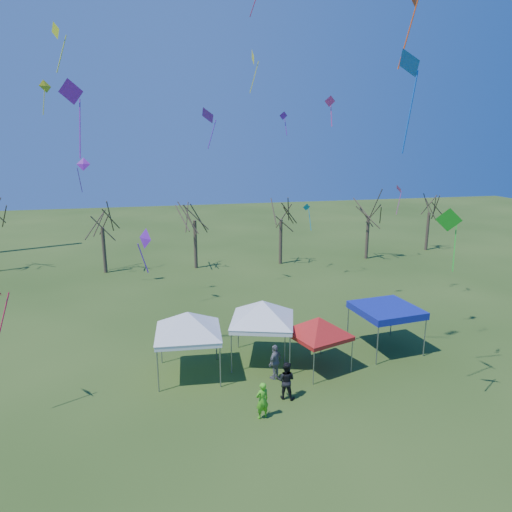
{
  "coord_description": "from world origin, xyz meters",
  "views": [
    {
      "loc": [
        -6.4,
        -18.43,
        11.86
      ],
      "look_at": [
        -1.4,
        3.0,
        6.34
      ],
      "focal_mm": 32.0,
      "sensor_mm": 36.0,
      "label": 1
    }
  ],
  "objects_px": {
    "tree_3": "(281,203)",
    "tent_white_west": "(188,316)",
    "tree_5": "(430,199)",
    "person_dark": "(286,380)",
    "person_grey": "(275,362)",
    "tree_4": "(369,201)",
    "tent_white_mid": "(262,305)",
    "tent_red": "(319,321)",
    "tree_2": "(194,203)",
    "person_green": "(262,400)",
    "tree_1": "(101,211)",
    "tent_blue": "(386,310)"
  },
  "relations": [
    {
      "from": "tree_3",
      "to": "tent_blue",
      "type": "bearing_deg",
      "value": -88.43
    },
    {
      "from": "tree_1",
      "to": "person_dark",
      "type": "xyz_separation_m",
      "value": [
        10.16,
        -24.46,
        -4.87
      ]
    },
    {
      "from": "tent_white_mid",
      "to": "tent_red",
      "type": "distance_m",
      "value": 3.13
    },
    {
      "from": "tent_white_mid",
      "to": "tree_4",
      "type": "bearing_deg",
      "value": 50.9
    },
    {
      "from": "tent_red",
      "to": "tent_blue",
      "type": "bearing_deg",
      "value": 15.99
    },
    {
      "from": "tree_2",
      "to": "tent_blue",
      "type": "xyz_separation_m",
      "value": [
        8.95,
        -20.39,
        -3.88
      ]
    },
    {
      "from": "person_grey",
      "to": "person_dark",
      "type": "bearing_deg",
      "value": 47.14
    },
    {
      "from": "tree_4",
      "to": "tent_white_west",
      "type": "bearing_deg",
      "value": -134.59
    },
    {
      "from": "tree_1",
      "to": "tent_red",
      "type": "height_order",
      "value": "tree_1"
    },
    {
      "from": "tree_1",
      "to": "tree_2",
      "type": "distance_m",
      "value": 8.42
    },
    {
      "from": "tree_2",
      "to": "tree_3",
      "type": "xyz_separation_m",
      "value": [
        8.4,
        -0.33,
        -0.21
      ]
    },
    {
      "from": "tent_white_mid",
      "to": "tree_3",
      "type": "bearing_deg",
      "value": 71.13
    },
    {
      "from": "tent_white_mid",
      "to": "person_grey",
      "type": "xyz_separation_m",
      "value": [
        0.17,
        -2.05,
        -2.36
      ]
    },
    {
      "from": "tree_5",
      "to": "tent_blue",
      "type": "bearing_deg",
      "value": -127.82
    },
    {
      "from": "tree_5",
      "to": "tent_red",
      "type": "relative_size",
      "value": 2.04
    },
    {
      "from": "tree_3",
      "to": "tent_red",
      "type": "distance_m",
      "value": 22.04
    },
    {
      "from": "tree_5",
      "to": "person_dark",
      "type": "bearing_deg",
      "value": -133.23
    },
    {
      "from": "tree_3",
      "to": "tree_4",
      "type": "height_order",
      "value": "tree_3"
    },
    {
      "from": "tree_3",
      "to": "tent_white_west",
      "type": "distance_m",
      "value": 23.41
    },
    {
      "from": "tent_white_mid",
      "to": "person_dark",
      "type": "relative_size",
      "value": 2.39
    },
    {
      "from": "tree_3",
      "to": "tent_white_mid",
      "type": "bearing_deg",
      "value": -108.87
    },
    {
      "from": "tree_5",
      "to": "tree_4",
      "type": "bearing_deg",
      "value": -166.15
    },
    {
      "from": "tree_1",
      "to": "tent_white_mid",
      "type": "bearing_deg",
      "value": -63.97
    },
    {
      "from": "tree_2",
      "to": "tree_4",
      "type": "distance_m",
      "value": 17.73
    },
    {
      "from": "tent_white_west",
      "to": "tent_blue",
      "type": "bearing_deg",
      "value": 2.4
    },
    {
      "from": "tent_white_mid",
      "to": "person_green",
      "type": "relative_size",
      "value": 2.59
    },
    {
      "from": "tree_4",
      "to": "tent_white_west",
      "type": "distance_m",
      "value": 28.92
    },
    {
      "from": "person_grey",
      "to": "tent_red",
      "type": "bearing_deg",
      "value": 149.48
    },
    {
      "from": "tree_2",
      "to": "tree_4",
      "type": "xyz_separation_m",
      "value": [
        17.72,
        -0.38,
        -0.23
      ]
    },
    {
      "from": "tree_3",
      "to": "tree_1",
      "type": "bearing_deg",
      "value": 177.94
    },
    {
      "from": "tree_3",
      "to": "tree_5",
      "type": "xyz_separation_m",
      "value": [
        17.69,
        2.02,
        -0.35
      ]
    },
    {
      "from": "tree_2",
      "to": "person_green",
      "type": "bearing_deg",
      "value": -89.35
    },
    {
      "from": "tent_red",
      "to": "person_grey",
      "type": "distance_m",
      "value": 3.14
    },
    {
      "from": "tree_3",
      "to": "tree_4",
      "type": "relative_size",
      "value": 1.0
    },
    {
      "from": "tent_white_mid",
      "to": "person_dark",
      "type": "height_order",
      "value": "tent_white_mid"
    },
    {
      "from": "tent_blue",
      "to": "person_grey",
      "type": "distance_m",
      "value": 7.56
    },
    {
      "from": "person_green",
      "to": "tree_3",
      "type": "bearing_deg",
      "value": -124.04
    },
    {
      "from": "tent_white_west",
      "to": "tent_white_mid",
      "type": "bearing_deg",
      "value": 9.18
    },
    {
      "from": "tree_1",
      "to": "person_grey",
      "type": "bearing_deg",
      "value": -65.71
    },
    {
      "from": "tent_white_mid",
      "to": "tent_blue",
      "type": "height_order",
      "value": "tent_white_mid"
    },
    {
      "from": "tent_white_west",
      "to": "person_grey",
      "type": "distance_m",
      "value": 5.04
    },
    {
      "from": "tent_white_mid",
      "to": "person_dark",
      "type": "xyz_separation_m",
      "value": [
        0.16,
        -3.98,
        -2.37
      ]
    },
    {
      "from": "tree_1",
      "to": "person_green",
      "type": "relative_size",
      "value": 4.44
    },
    {
      "from": "tree_5",
      "to": "person_grey",
      "type": "xyz_separation_m",
      "value": [
        -24.32,
        -23.95,
        -4.8
      ]
    },
    {
      "from": "tree_2",
      "to": "person_dark",
      "type": "relative_size",
      "value": 4.43
    },
    {
      "from": "tree_1",
      "to": "tree_2",
      "type": "bearing_deg",
      "value": -1.85
    },
    {
      "from": "tent_white_west",
      "to": "tent_white_mid",
      "type": "xyz_separation_m",
      "value": [
        4.09,
        0.66,
        0.04
      ]
    },
    {
      "from": "tree_5",
      "to": "tent_white_west",
      "type": "bearing_deg",
      "value": -141.7
    },
    {
      "from": "tent_red",
      "to": "person_green",
      "type": "height_order",
      "value": "tent_red"
    },
    {
      "from": "tree_4",
      "to": "person_grey",
      "type": "xyz_separation_m",
      "value": [
        -15.95,
        -21.89,
        -5.13
      ]
    }
  ]
}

